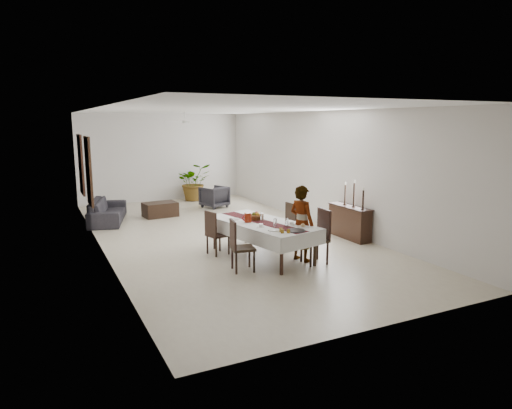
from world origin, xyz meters
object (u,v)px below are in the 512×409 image
object	(u,v)px
woman	(302,223)
red_pitcher	(248,217)
sofa	(108,211)
dining_table_top	(262,223)
sideboard_body	(350,223)

from	to	relation	value
woman	red_pitcher	bearing A→B (deg)	33.03
woman	sofa	xyz separation A→B (m)	(-3.11, 5.77, -0.48)
red_pitcher	dining_table_top	bearing A→B (deg)	-18.84
dining_table_top	red_pitcher	world-z (taller)	red_pitcher
dining_table_top	sofa	distance (m)	5.74
sideboard_body	sofa	world-z (taller)	sideboard_body
red_pitcher	sideboard_body	xyz separation A→B (m)	(3.01, 0.39, -0.49)
red_pitcher	sofa	size ratio (longest dim) A/B	0.09
red_pitcher	sofa	bearing A→B (deg)	113.40
woman	dining_table_top	bearing A→B (deg)	26.76
sideboard_body	red_pitcher	bearing A→B (deg)	-172.67
dining_table_top	sideboard_body	xyz separation A→B (m)	(2.73, 0.48, -0.35)
woman	sideboard_body	xyz separation A→B (m)	(2.09, 1.09, -0.41)
sideboard_body	sofa	bearing A→B (deg)	138.01
woman	sofa	distance (m)	6.57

